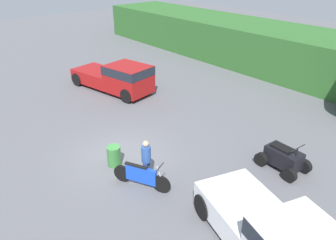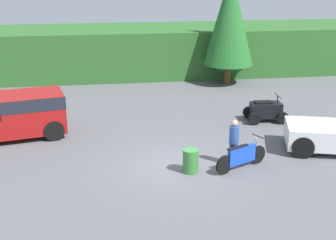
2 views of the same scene
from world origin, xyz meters
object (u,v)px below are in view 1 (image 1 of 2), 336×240
at_px(pickup_truck_second, 278,238).
at_px(quad_atv, 283,158).
at_px(dirt_bike, 141,176).
at_px(pickup_truck_red, 118,77).
at_px(rider_person, 146,159).
at_px(steel_barrel, 114,156).

xyz_separation_m(pickup_truck_second, quad_atv, (-2.57, 4.35, -0.51)).
relative_size(dirt_bike, quad_atv, 1.08).
bearing_deg(quad_atv, pickup_truck_red, -174.02).
xyz_separation_m(dirt_bike, rider_person, (-0.20, 0.40, 0.49)).
bearing_deg(rider_person, steel_barrel, 168.31).
xyz_separation_m(rider_person, steel_barrel, (-1.73, -0.43, -0.53)).
xyz_separation_m(pickup_truck_second, dirt_bike, (-5.35, -0.84, -0.53)).
bearing_deg(dirt_bike, pickup_truck_red, 126.33).
distance_m(pickup_truck_second, steel_barrel, 7.36).
distance_m(pickup_truck_red, dirt_bike, 10.12).
distance_m(dirt_bike, rider_person, 0.66).
xyz_separation_m(dirt_bike, quad_atv, (2.78, 5.19, 0.02)).
xyz_separation_m(pickup_truck_red, rider_person, (8.80, -4.20, -0.05)).
height_order(dirt_bike, steel_barrel, dirt_bike).
bearing_deg(steel_barrel, pickup_truck_second, 6.85).
bearing_deg(pickup_truck_second, quad_atv, 137.34).
relative_size(pickup_truck_red, rider_person, 3.46).
bearing_deg(rider_person, dirt_bike, -88.96).
bearing_deg(rider_person, pickup_truck_second, -21.27).
relative_size(dirt_bike, steel_barrel, 2.49).
relative_size(rider_person, steel_barrel, 2.03).
bearing_deg(quad_atv, pickup_truck_second, -56.32).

